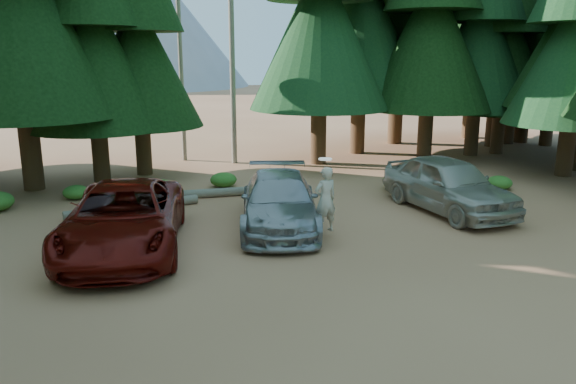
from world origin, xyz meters
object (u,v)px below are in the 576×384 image
Objects in this scene: silver_minivan_right at (448,184)px; log_left at (134,207)px; frisbee_player at (325,199)px; log_right at (440,184)px; red_pickup at (124,218)px; log_mid at (222,192)px; silver_minivan_center at (279,201)px.

log_left is at bearing 158.56° from silver_minivan_right.
silver_minivan_right is 2.54× the size of frisbee_player.
red_pickup is at bearing -175.37° from log_right.
log_left is at bearing -156.87° from log_mid.
log_mid reaches higher than log_left.
silver_minivan_center is 1.43× the size of log_mid.
red_pickup is 5.23m from frisbee_player.
silver_minivan_center reaches higher than log_mid.
red_pickup is 11.99m from log_right.
red_pickup is at bearing -122.51° from log_mid.
silver_minivan_right is at bearing -175.82° from frisbee_player.
log_left is 3.22m from log_mid.
red_pickup is at bearing -155.34° from silver_minivan_center.
log_left is at bearing 94.06° from red_pickup.
log_left is at bearing 158.64° from silver_minivan_center.
silver_minivan_center is at bearing -66.27° from frisbee_player.
red_pickup is 1.33× the size of log_right.
log_right is at bearing 57.06° from silver_minivan_right.
silver_minivan_center is at bearing -48.96° from log_left.
frisbee_player is (-4.71, -1.03, 0.20)m from silver_minivan_right.
silver_minivan_center is 4.92m from log_left.
red_pickup is 1.64× the size of log_mid.
log_mid is (-6.22, 4.35, -0.72)m from silver_minivan_right.
log_left is 1.15× the size of log_mid.
red_pickup is at bearing -17.64° from frisbee_player.
silver_minivan_right is 1.40× the size of log_mid.
silver_minivan_center is at bearing -74.20° from log_mid.
log_left is 11.05m from log_right.
silver_minivan_center reaches higher than log_left.
red_pickup is 1.43× the size of log_left.
frisbee_player is (0.83, -1.33, 0.31)m from silver_minivan_center.
silver_minivan_center is at bearing -170.80° from log_right.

